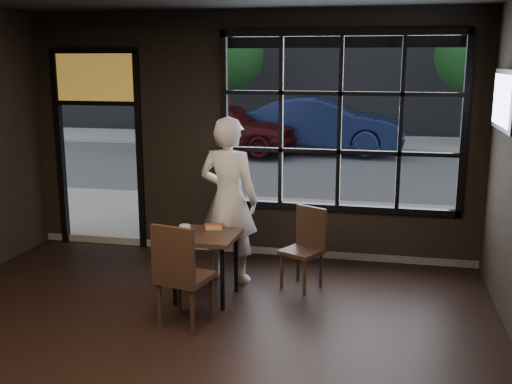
% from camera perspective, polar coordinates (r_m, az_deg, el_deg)
% --- Properties ---
extents(window_frame, '(3.06, 0.12, 2.28)m').
position_cam_1_polar(window_frame, '(7.65, 7.97, 6.54)').
color(window_frame, black).
rests_on(window_frame, ground).
extents(stained_transom, '(1.20, 0.06, 0.70)m').
position_cam_1_polar(stained_transom, '(8.52, -15.04, 10.53)').
color(stained_transom, orange).
rests_on(stained_transom, ground).
extents(street_asphalt, '(60.00, 41.00, 0.04)m').
position_cam_1_polar(street_asphalt, '(28.27, 8.55, 7.00)').
color(street_asphalt, '#545456').
rests_on(street_asphalt, ground).
extents(cafe_table, '(0.70, 0.70, 0.74)m').
position_cam_1_polar(cafe_table, '(6.60, -4.77, -7.06)').
color(cafe_table, black).
rests_on(cafe_table, floor).
extents(chair_near, '(0.55, 0.55, 1.06)m').
position_cam_1_polar(chair_near, '(5.93, -6.76, -7.74)').
color(chair_near, black).
rests_on(chair_near, floor).
extents(chair_window, '(0.54, 0.54, 0.93)m').
position_cam_1_polar(chair_window, '(6.88, 4.37, -5.43)').
color(chair_window, black).
rests_on(chair_window, floor).
extents(man, '(0.78, 0.57, 1.95)m').
position_cam_1_polar(man, '(6.98, -2.61, -0.77)').
color(man, silver).
rests_on(man, floor).
extents(hotdog, '(0.21, 0.13, 0.06)m').
position_cam_1_polar(hotdog, '(6.66, -4.04, -3.32)').
color(hotdog, tan).
rests_on(hotdog, cafe_table).
extents(cup, '(0.13, 0.13, 0.10)m').
position_cam_1_polar(cup, '(6.53, -6.81, -3.53)').
color(cup, silver).
rests_on(cup, cafe_table).
extents(tv, '(0.12, 1.03, 0.60)m').
position_cam_1_polar(tv, '(6.50, 22.77, 8.06)').
color(tv, black).
rests_on(tv, wall_right).
extents(navy_car, '(4.58, 1.86, 1.48)m').
position_cam_1_polar(navy_car, '(16.84, 6.33, 6.43)').
color(navy_car, '#131D41').
rests_on(navy_car, street_asphalt).
extents(maroon_car, '(4.32, 2.25, 1.40)m').
position_cam_1_polar(maroon_car, '(16.60, -3.15, 6.27)').
color(maroon_car, '#3B0B0C').
rests_on(maroon_car, street_asphalt).
extents(tree_left, '(2.27, 2.27, 3.88)m').
position_cam_1_polar(tree_left, '(19.61, -2.67, 12.86)').
color(tree_left, '#332114').
rests_on(tree_left, street_asphalt).
extents(tree_right, '(2.26, 2.26, 3.86)m').
position_cam_1_polar(tree_right, '(18.85, 20.08, 12.13)').
color(tree_right, '#332114').
rests_on(tree_right, street_asphalt).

